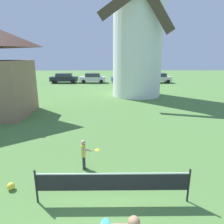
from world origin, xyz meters
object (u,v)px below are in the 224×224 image
tennis_net (113,182)px  parked_car_silver (93,78)px  parked_car_black (64,78)px  stray_ball (11,186)px  parked_car_cream (159,78)px  parked_car_blue (125,78)px  windmill (138,27)px  player_far (84,153)px

tennis_net → parked_car_silver: size_ratio=1.10×
parked_car_black → stray_ball: bearing=-81.4°
parked_car_black → parked_car_silver: same height
tennis_net → parked_car_cream: (7.98, 28.40, 0.13)m
tennis_net → parked_car_blue: (2.32, 28.00, 0.13)m
windmill → parked_car_black: 16.44m
parked_car_cream → parked_car_silver: bearing=-179.9°
player_far → stray_ball: 2.70m
stray_ball → parked_car_silver: bearing=89.0°
windmill → tennis_net: size_ratio=3.10×
parked_car_cream → tennis_net: bearing=-105.7°
parked_car_blue → windmill: bearing=-87.0°
stray_ball → parked_car_cream: 30.03m
tennis_net → parked_car_black: (-7.58, 28.33, 0.13)m
player_far → parked_car_silver: 26.53m
tennis_net → parked_car_blue: parked_car_blue is taller
windmill → stray_ball: size_ratio=57.61×
parked_car_black → parked_car_cream: bearing=0.3°
player_far → parked_car_blue: 26.31m
player_far → parked_car_black: parked_car_black is taller
player_far → parked_car_blue: size_ratio=0.27×
player_far → parked_car_black: bearing=103.8°
windmill → player_far: (-3.97, -15.47, -6.52)m
player_far → parked_car_cream: bearing=71.1°
parked_car_blue → tennis_net: bearing=-94.7°
parked_car_black → parked_car_silver: bearing=0.6°
tennis_net → player_far: (-1.08, 1.91, 0.01)m
windmill → parked_car_black: size_ratio=3.24×
parked_car_cream → windmill: bearing=-114.8°
tennis_net → player_far: bearing=119.5°
parked_car_silver → windmill: bearing=-62.3°
parked_car_silver → parked_car_cream: bearing=0.1°
player_far → parked_car_cream: (9.06, 26.50, 0.12)m
parked_car_blue → parked_car_cream: (5.66, 0.40, -0.00)m
windmill → stray_ball: windmill is taller
player_far → parked_car_cream: 28.00m
stray_ball → player_far: bearing=29.1°
windmill → parked_car_cream: windmill is taller
player_far → parked_car_silver: (-1.82, 26.47, 0.12)m
tennis_net → parked_car_cream: parked_car_cream is taller
parked_car_silver → player_far: bearing=-86.1°
stray_ball → parked_car_silver: 27.77m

